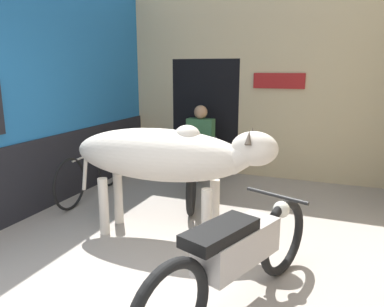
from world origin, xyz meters
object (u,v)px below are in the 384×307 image
Objects in this scene: cow at (166,156)px; motorcycle_far at (196,166)px; motorcycle_near at (237,255)px; bicycle at (92,172)px; plastic_stool at (181,163)px; shopkeeper_seated at (200,141)px.

cow is 1.10× the size of motorcycle_far.
motorcycle_near is 2.71m from motorcycle_far.
motorcycle_near is 1.13× the size of bicycle.
bicycle is at bearing 152.95° from cow.
cow is at bearing 136.83° from motorcycle_near.
cow reaches higher than plastic_stool.
motorcycle_near is at bearing -60.34° from plastic_stool.
motorcycle_far is (-0.18, 1.39, -0.47)m from cow.
plastic_stool is at bearing 119.66° from motorcycle_near.
motorcycle_far is 0.99m from shopkeeper_seated.
shopkeeper_seated is at bearing 53.09° from bicycle.
motorcycle_near is (1.07, -1.01, -0.46)m from cow.
bicycle is at bearing 145.69° from motorcycle_near.
plastic_stool is (-0.83, 2.34, -0.71)m from cow.
shopkeeper_seated is 3.10× the size of plastic_stool.
plastic_stool is at bearing 176.70° from shopkeeper_seated.
cow is 1.13× the size of motorcycle_near.
cow reaches higher than motorcycle_far.
cow is 1.27× the size of bicycle.
motorcycle_near is 3.67m from shopkeeper_seated.
shopkeeper_seated is (1.13, 1.50, 0.28)m from bicycle.
motorcycle_near is at bearing -34.31° from bicycle.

